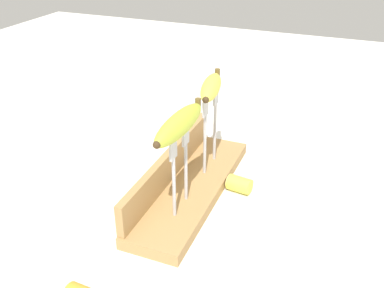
# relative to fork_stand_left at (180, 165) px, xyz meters

# --- Properties ---
(ground_plane) EXTENTS (3.00, 3.00, 0.00)m
(ground_plane) POSITION_rel_fork_stand_left_xyz_m (0.09, 0.01, -0.13)
(ground_plane) COLOR white
(wooden_board) EXTENTS (0.45, 0.13, 0.03)m
(wooden_board) POSITION_rel_fork_stand_left_xyz_m (0.09, 0.01, -0.11)
(wooden_board) COLOR #A87F4C
(wooden_board) RESTS_ON ground
(board_backstop) EXTENTS (0.44, 0.02, 0.07)m
(board_backstop) POSITION_rel_fork_stand_left_xyz_m (0.09, 0.06, -0.07)
(board_backstop) COLOR #A87F4C
(board_backstop) RESTS_ON wooden_board
(fork_stand_left) EXTENTS (0.09, 0.01, 0.17)m
(fork_stand_left) POSITION_rel_fork_stand_left_xyz_m (0.00, 0.00, 0.00)
(fork_stand_left) COLOR #B2B2B7
(fork_stand_left) RESTS_ON wooden_board
(fork_stand_right) EXTENTS (0.09, 0.01, 0.18)m
(fork_stand_right) POSITION_rel_fork_stand_left_xyz_m (0.17, 0.00, 0.01)
(fork_stand_right) COLOR #B2B2B7
(fork_stand_right) RESTS_ON wooden_board
(banana_raised_left) EXTENTS (0.19, 0.05, 0.04)m
(banana_raised_left) POSITION_rel_fork_stand_left_xyz_m (-0.00, 0.00, 0.09)
(banana_raised_left) COLOR #B2C138
(banana_raised_left) RESTS_ON fork_stand_left
(banana_raised_right) EXTENTS (0.16, 0.07, 0.04)m
(banana_raised_right) POSITION_rel_fork_stand_left_xyz_m (0.17, -0.00, 0.10)
(banana_raised_right) COLOR #DBD147
(banana_raised_right) RESTS_ON fork_stand_right
(fork_fallen_near) EXTENTS (0.15, 0.10, 0.01)m
(fork_fallen_near) POSITION_rel_fork_stand_left_xyz_m (0.43, -0.34, -0.12)
(fork_fallen_near) COLOR #B2B2B7
(fork_fallen_near) RESTS_ON ground
(banana_chunk_far) EXTENTS (0.04, 0.06, 0.04)m
(banana_chunk_far) POSITION_rel_fork_stand_left_xyz_m (0.13, -0.09, -0.11)
(banana_chunk_far) COLOR #DBD147
(banana_chunk_far) RESTS_ON ground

